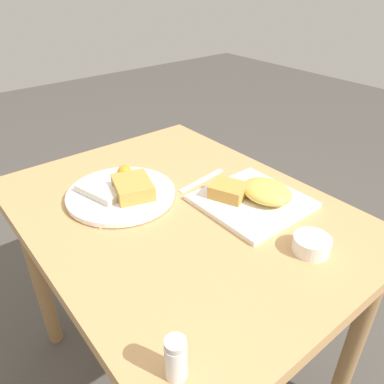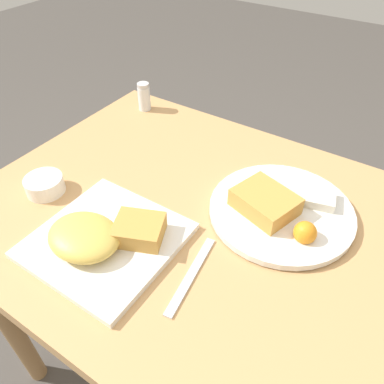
{
  "view_description": "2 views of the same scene",
  "coord_description": "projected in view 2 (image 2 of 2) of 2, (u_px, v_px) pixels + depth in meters",
  "views": [
    {
      "loc": [
        -0.66,
        0.49,
        1.26
      ],
      "look_at": [
        -0.02,
        -0.03,
        0.75
      ],
      "focal_mm": 35.0,
      "sensor_mm": 36.0,
      "label": 1
    },
    {
      "loc": [
        0.29,
        -0.47,
        1.26
      ],
      "look_at": [
        -0.03,
        0.03,
        0.73
      ],
      "focal_mm": 35.0,
      "sensor_mm": 36.0,
      "label": 2
    }
  ],
  "objects": [
    {
      "name": "salt_shaker",
      "position": [
        144.0,
        98.0,
        1.09
      ],
      "size": [
        0.04,
        0.04,
        0.08
      ],
      "color": "white",
      "rests_on": "dining_table"
    },
    {
      "name": "ground_plane",
      "position": [
        196.0,
        364.0,
        1.25
      ],
      "size": [
        8.0,
        8.0,
        0.0
      ],
      "primitive_type": "plane",
      "color": "#4C4742"
    },
    {
      "name": "plate_oval_far",
      "position": [
        280.0,
        208.0,
        0.77
      ],
      "size": [
        0.3,
        0.3,
        0.05
      ],
      "color": "white",
      "rests_on": "menu_card"
    },
    {
      "name": "butter_knife",
      "position": [
        191.0,
        275.0,
        0.66
      ],
      "size": [
        0.04,
        0.18,
        0.0
      ],
      "rotation": [
        0.0,
        0.0,
        1.71
      ],
      "color": "silver",
      "rests_on": "dining_table"
    },
    {
      "name": "sauce_ramekin",
      "position": [
        45.0,
        184.0,
        0.82
      ],
      "size": [
        0.08,
        0.08,
        0.04
      ],
      "color": "white",
      "rests_on": "dining_table"
    },
    {
      "name": "dining_table",
      "position": [
        198.0,
        243.0,
        0.84
      ],
      "size": [
        0.96,
        0.73,
        0.71
      ],
      "color": "tan",
      "rests_on": "ground_plane"
    },
    {
      "name": "menu_card",
      "position": [
        279.0,
        211.0,
        0.78
      ],
      "size": [
        0.18,
        0.23,
        0.0
      ],
      "rotation": [
        0.0,
        0.0,
        0.03
      ],
      "color": "beige",
      "rests_on": "dining_table"
    },
    {
      "name": "plate_square_near",
      "position": [
        102.0,
        238.0,
        0.7
      ],
      "size": [
        0.26,
        0.26,
        0.06
      ],
      "color": "white",
      "rests_on": "dining_table"
    }
  ]
}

